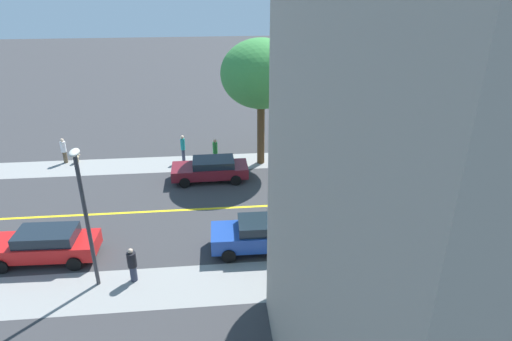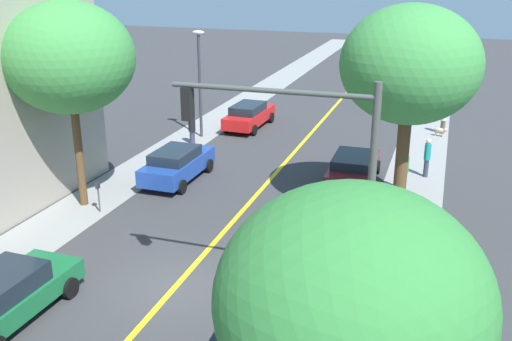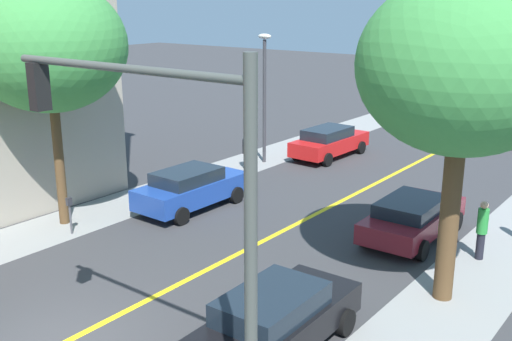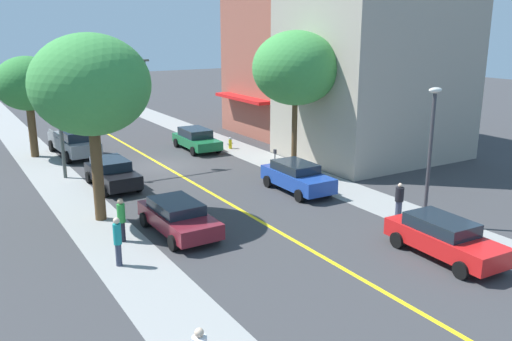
{
  "view_description": "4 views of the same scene",
  "coord_description": "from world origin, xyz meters",
  "px_view_note": "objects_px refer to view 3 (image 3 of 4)",
  "views": [
    {
      "loc": [
        -21.17,
        10.55,
        11.95
      ],
      "look_at": [
        0.82,
        8.33,
        1.83
      ],
      "focal_mm": 30.63,
      "sensor_mm": 36.0,
      "label": 1
    },
    {
      "loc": [
        7.48,
        -14.55,
        9.61
      ],
      "look_at": [
        0.61,
        6.12,
        1.85
      ],
      "focal_mm": 41.19,
      "sensor_mm": 36.0,
      "label": 2
    },
    {
      "loc": [
        10.96,
        -7.0,
        7.61
      ],
      "look_at": [
        -1.67,
        9.48,
        1.7
      ],
      "focal_mm": 42.48,
      "sensor_mm": 36.0,
      "label": 3
    },
    {
      "loc": [
        12.0,
        30.91,
        8.52
      ],
      "look_at": [
        -1.42,
        8.76,
        1.55
      ],
      "focal_mm": 37.82,
      "sensor_mm": 36.0,
      "label": 4
    }
  ],
  "objects_px": {
    "red_sedan_left_curb": "(329,142)",
    "parking_meter": "(70,210)",
    "pedestrian_green_shirt": "(482,228)",
    "pedestrian_black_shirt": "(247,151)",
    "street_lamp": "(264,84)",
    "blue_sedan_left_curb": "(191,188)",
    "traffic_light_mast": "(171,190)",
    "maroon_sedan_right_curb": "(413,217)",
    "black_sedan_right_curb": "(276,320)",
    "street_tree_left_far": "(49,46)",
    "street_tree_left_near": "(463,67)"
  },
  "relations": [
    {
      "from": "parking_meter",
      "to": "street_tree_left_far",
      "type": "bearing_deg",
      "value": 155.6
    },
    {
      "from": "street_tree_left_far",
      "to": "parking_meter",
      "type": "height_order",
      "value": "street_tree_left_far"
    },
    {
      "from": "street_tree_left_far",
      "to": "parking_meter",
      "type": "xyz_separation_m",
      "value": [
        1.07,
        -0.48,
        -5.26
      ]
    },
    {
      "from": "traffic_light_mast",
      "to": "blue_sedan_left_curb",
      "type": "xyz_separation_m",
      "value": [
        -8.32,
        9.1,
        -3.85
      ]
    },
    {
      "from": "street_lamp",
      "to": "blue_sedan_left_curb",
      "type": "distance_m",
      "value": 7.88
    },
    {
      "from": "traffic_light_mast",
      "to": "blue_sedan_left_curb",
      "type": "distance_m",
      "value": 12.91
    },
    {
      "from": "parking_meter",
      "to": "blue_sedan_left_curb",
      "type": "xyz_separation_m",
      "value": [
        1.43,
        4.31,
        -0.03
      ]
    },
    {
      "from": "traffic_light_mast",
      "to": "red_sedan_left_curb",
      "type": "xyz_separation_m",
      "value": [
        -8.17,
        18.87,
        -3.87
      ]
    },
    {
      "from": "street_tree_left_near",
      "to": "red_sedan_left_curb",
      "type": "height_order",
      "value": "street_tree_left_near"
    },
    {
      "from": "street_lamp",
      "to": "street_tree_left_far",
      "type": "bearing_deg",
      "value": -93.37
    },
    {
      "from": "traffic_light_mast",
      "to": "red_sedan_left_curb",
      "type": "bearing_deg",
      "value": -66.58
    },
    {
      "from": "red_sedan_left_curb",
      "to": "maroon_sedan_right_curb",
      "type": "bearing_deg",
      "value": -132.57
    },
    {
      "from": "pedestrian_black_shirt",
      "to": "parking_meter",
      "type": "bearing_deg",
      "value": -56.75
    },
    {
      "from": "street_tree_left_near",
      "to": "red_sedan_left_curb",
      "type": "bearing_deg",
      "value": 132.52
    },
    {
      "from": "black_sedan_right_curb",
      "to": "maroon_sedan_right_curb",
      "type": "relative_size",
      "value": 0.98
    },
    {
      "from": "maroon_sedan_right_curb",
      "to": "street_lamp",
      "type": "bearing_deg",
      "value": 62.65
    },
    {
      "from": "parking_meter",
      "to": "pedestrian_black_shirt",
      "type": "height_order",
      "value": "pedestrian_black_shirt"
    },
    {
      "from": "red_sedan_left_curb",
      "to": "pedestrian_green_shirt",
      "type": "bearing_deg",
      "value": -126.24
    },
    {
      "from": "street_tree_left_far",
      "to": "parking_meter",
      "type": "relative_size",
      "value": 6.49
    },
    {
      "from": "parking_meter",
      "to": "maroon_sedan_right_curb",
      "type": "height_order",
      "value": "maroon_sedan_right_curb"
    },
    {
      "from": "traffic_light_mast",
      "to": "maroon_sedan_right_curb",
      "type": "height_order",
      "value": "traffic_light_mast"
    },
    {
      "from": "blue_sedan_left_curb",
      "to": "pedestrian_green_shirt",
      "type": "height_order",
      "value": "pedestrian_green_shirt"
    },
    {
      "from": "street_tree_left_near",
      "to": "street_tree_left_far",
      "type": "distance_m",
      "value": 12.9
    },
    {
      "from": "parking_meter",
      "to": "red_sedan_left_curb",
      "type": "height_order",
      "value": "red_sedan_left_curb"
    },
    {
      "from": "red_sedan_left_curb",
      "to": "black_sedan_right_curb",
      "type": "distance_m",
      "value": 17.56
    },
    {
      "from": "blue_sedan_left_curb",
      "to": "pedestrian_black_shirt",
      "type": "relative_size",
      "value": 2.86
    },
    {
      "from": "parking_meter",
      "to": "red_sedan_left_curb",
      "type": "distance_m",
      "value": 14.17
    },
    {
      "from": "parking_meter",
      "to": "black_sedan_right_curb",
      "type": "distance_m",
      "value": 9.68
    },
    {
      "from": "blue_sedan_left_curb",
      "to": "pedestrian_black_shirt",
      "type": "distance_m",
      "value": 5.88
    },
    {
      "from": "street_tree_left_far",
      "to": "pedestrian_black_shirt",
      "type": "distance_m",
      "value": 10.83
    },
    {
      "from": "pedestrian_black_shirt",
      "to": "pedestrian_green_shirt",
      "type": "bearing_deg",
      "value": 14.2
    },
    {
      "from": "street_lamp",
      "to": "maroon_sedan_right_curb",
      "type": "xyz_separation_m",
      "value": [
        9.62,
        -4.78,
        -3.03
      ]
    },
    {
      "from": "street_tree_left_near",
      "to": "pedestrian_black_shirt",
      "type": "height_order",
      "value": "street_tree_left_near"
    },
    {
      "from": "street_lamp",
      "to": "pedestrian_green_shirt",
      "type": "bearing_deg",
      "value": -23.13
    },
    {
      "from": "pedestrian_green_shirt",
      "to": "pedestrian_black_shirt",
      "type": "xyz_separation_m",
      "value": [
        -11.86,
        3.64,
        -0.16
      ]
    },
    {
      "from": "red_sedan_left_curb",
      "to": "parking_meter",
      "type": "bearing_deg",
      "value": 175.51
    },
    {
      "from": "parking_meter",
      "to": "black_sedan_right_curb",
      "type": "height_order",
      "value": "black_sedan_right_curb"
    },
    {
      "from": "parking_meter",
      "to": "pedestrian_green_shirt",
      "type": "height_order",
      "value": "pedestrian_green_shirt"
    },
    {
      "from": "parking_meter",
      "to": "maroon_sedan_right_curb",
      "type": "xyz_separation_m",
      "value": [
        9.2,
        6.6,
        -0.1
      ]
    },
    {
      "from": "red_sedan_left_curb",
      "to": "pedestrian_green_shirt",
      "type": "distance_m",
      "value": 12.64
    },
    {
      "from": "pedestrian_green_shirt",
      "to": "street_tree_left_near",
      "type": "bearing_deg",
      "value": -177.13
    },
    {
      "from": "pedestrian_green_shirt",
      "to": "red_sedan_left_curb",
      "type": "bearing_deg",
      "value": 54.14
    },
    {
      "from": "street_tree_left_near",
      "to": "maroon_sedan_right_curb",
      "type": "height_order",
      "value": "street_tree_left_near"
    },
    {
      "from": "street_tree_left_near",
      "to": "street_lamp",
      "type": "distance_m",
      "value": 14.67
    },
    {
      "from": "pedestrian_black_shirt",
      "to": "blue_sedan_left_curb",
      "type": "bearing_deg",
      "value": -41.17
    },
    {
      "from": "street_tree_left_far",
      "to": "black_sedan_right_curb",
      "type": "relative_size",
      "value": 1.79
    },
    {
      "from": "pedestrian_green_shirt",
      "to": "pedestrian_black_shirt",
      "type": "bearing_deg",
      "value": 75.21
    },
    {
      "from": "blue_sedan_left_curb",
      "to": "black_sedan_right_curb",
      "type": "relative_size",
      "value": 0.98
    },
    {
      "from": "blue_sedan_left_curb",
      "to": "pedestrian_black_shirt",
      "type": "height_order",
      "value": "pedestrian_black_shirt"
    },
    {
      "from": "street_tree_left_near",
      "to": "traffic_light_mast",
      "type": "height_order",
      "value": "street_tree_left_near"
    }
  ]
}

